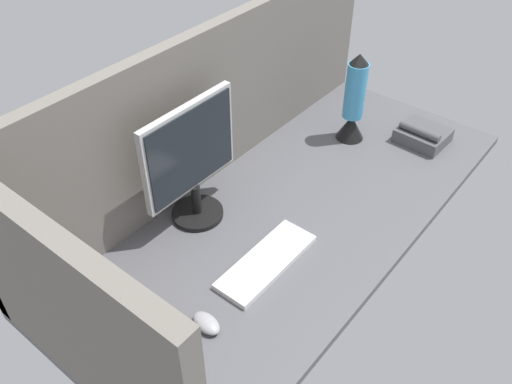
# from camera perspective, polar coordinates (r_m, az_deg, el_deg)

# --- Properties ---
(ground_plane) EXTENTS (1.80, 0.80, 0.03)m
(ground_plane) POSITION_cam_1_polar(r_m,az_deg,el_deg) (1.94, 4.03, -2.12)
(ground_plane) COLOR #515156
(cubicle_wall_back) EXTENTS (1.80, 0.05, 0.58)m
(cubicle_wall_back) POSITION_cam_1_polar(r_m,az_deg,el_deg) (1.95, -4.64, 9.22)
(cubicle_wall_back) COLOR slate
(cubicle_wall_back) RESTS_ON ground_plane
(cubicle_wall_side) EXTENTS (0.05, 0.80, 0.58)m
(cubicle_wall_side) POSITION_cam_1_polar(r_m,az_deg,el_deg) (1.32, -18.82, -12.32)
(cubicle_wall_side) COLOR slate
(cubicle_wall_side) RESTS_ON ground_plane
(monitor) EXTENTS (0.39, 0.18, 0.44)m
(monitor) POSITION_cam_1_polar(r_m,az_deg,el_deg) (1.76, -6.82, 3.40)
(monitor) COLOR black
(monitor) RESTS_ON ground_plane
(keyboard) EXTENTS (0.37, 0.13, 0.02)m
(keyboard) POSITION_cam_1_polar(r_m,az_deg,el_deg) (1.73, 1.10, -7.32)
(keyboard) COLOR silver
(keyboard) RESTS_ON ground_plane
(mouse) EXTENTS (0.07, 0.10, 0.03)m
(mouse) POSITION_cam_1_polar(r_m,az_deg,el_deg) (1.58, -5.23, -13.55)
(mouse) COLOR #99999E
(mouse) RESTS_ON ground_plane
(mug_red_plastic) EXTENTS (0.07, 0.07, 0.10)m
(mug_red_plastic) POSITION_cam_1_polar(r_m,az_deg,el_deg) (1.61, -17.43, -12.72)
(mug_red_plastic) COLOR red
(mug_red_plastic) RESTS_ON ground_plane
(lava_lamp) EXTENTS (0.11, 0.11, 0.37)m
(lava_lamp) POSITION_cam_1_polar(r_m,az_deg,el_deg) (2.22, 10.20, 9.03)
(lava_lamp) COLOR black
(lava_lamp) RESTS_ON ground_plane
(desk_phone) EXTENTS (0.18, 0.20, 0.09)m
(desk_phone) POSITION_cam_1_polar(r_m,az_deg,el_deg) (2.33, 17.08, 5.75)
(desk_phone) COLOR #4C4C51
(desk_phone) RESTS_ON ground_plane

